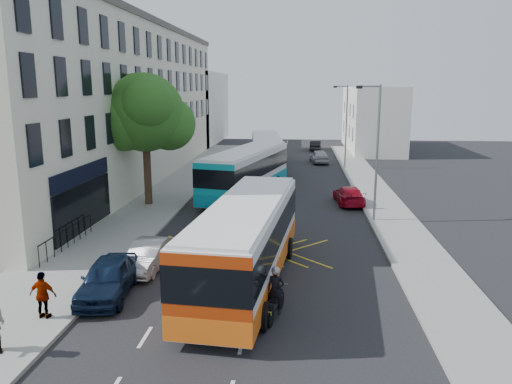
% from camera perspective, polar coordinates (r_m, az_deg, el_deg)
% --- Properties ---
extents(ground, '(120.00, 120.00, 0.00)m').
position_cam_1_polar(ground, '(19.42, -0.56, -12.48)').
color(ground, black).
rests_on(ground, ground).
extents(pavement_left, '(5.00, 70.00, 0.15)m').
position_cam_1_polar(pavement_left, '(35.07, -12.13, -1.42)').
color(pavement_left, gray).
rests_on(pavement_left, ground).
extents(pavement_right, '(3.00, 70.00, 0.15)m').
position_cam_1_polar(pavement_right, '(34.05, 14.59, -1.94)').
color(pavement_right, gray).
rests_on(pavement_right, ground).
extents(terrace_main, '(8.30, 45.00, 13.50)m').
position_cam_1_polar(terrace_main, '(44.94, -15.77, 9.90)').
color(terrace_main, beige).
rests_on(terrace_main, ground).
extents(terrace_far, '(8.00, 20.00, 10.00)m').
position_cam_1_polar(terrace_far, '(74.34, -7.38, 9.53)').
color(terrace_far, silver).
rests_on(terrace_far, ground).
extents(building_right, '(6.00, 18.00, 8.00)m').
position_cam_1_polar(building_right, '(66.37, 13.10, 8.18)').
color(building_right, silver).
rests_on(building_right, ground).
extents(street_tree, '(6.30, 5.70, 8.80)m').
position_cam_1_polar(street_tree, '(34.17, -12.62, 8.76)').
color(street_tree, '#382619').
rests_on(street_tree, pavement_left).
extents(lamp_near, '(1.45, 0.15, 8.00)m').
position_cam_1_polar(lamp_near, '(30.13, 13.52, 5.12)').
color(lamp_near, slate).
rests_on(lamp_near, pavement_right).
extents(lamp_far, '(1.45, 0.15, 8.00)m').
position_cam_1_polar(lamp_far, '(49.92, 10.17, 7.86)').
color(lamp_far, slate).
rests_on(lamp_far, pavement_right).
extents(railings, '(0.08, 5.60, 1.14)m').
position_cam_1_polar(railings, '(26.60, -20.76, -4.79)').
color(railings, black).
rests_on(railings, pavement_left).
extents(bus_near, '(3.93, 12.38, 3.42)m').
position_cam_1_polar(bus_near, '(20.65, -1.12, -5.60)').
color(bus_near, silver).
rests_on(bus_near, ground).
extents(bus_mid, '(5.72, 12.70, 3.48)m').
position_cam_1_polar(bus_mid, '(37.16, -1.11, 2.36)').
color(bus_mid, silver).
rests_on(bus_mid, ground).
extents(bus_far, '(3.98, 12.04, 3.32)m').
position_cam_1_polar(bus_far, '(49.47, 1.19, 4.67)').
color(bus_far, silver).
rests_on(bus_far, ground).
extents(motorbike, '(0.77, 2.13, 1.91)m').
position_cam_1_polar(motorbike, '(17.92, 2.25, -11.53)').
color(motorbike, black).
rests_on(motorbike, ground).
extents(parked_car_blue, '(2.15, 4.52, 1.49)m').
position_cam_1_polar(parked_car_blue, '(20.50, -16.53, -9.38)').
color(parked_car_blue, black).
rests_on(parked_car_blue, ground).
extents(parked_car_silver, '(1.70, 4.02, 1.29)m').
position_cam_1_polar(parked_car_silver, '(22.96, -12.16, -7.08)').
color(parked_car_silver, '#9B9CA2').
rests_on(parked_car_silver, ground).
extents(red_hatchback, '(2.08, 4.44, 1.25)m').
position_cam_1_polar(red_hatchback, '(35.28, 10.58, -0.36)').
color(red_hatchback, '#A1061A').
rests_on(red_hatchback, ground).
extents(distant_car_grey, '(2.45, 4.65, 1.25)m').
position_cam_1_polar(distant_car_grey, '(56.39, 2.13, 4.41)').
color(distant_car_grey, '#464A4F').
rests_on(distant_car_grey, ground).
extents(distant_car_silver, '(2.17, 4.41, 1.44)m').
position_cam_1_polar(distant_car_silver, '(53.84, 7.25, 4.07)').
color(distant_car_silver, '#A3A6AB').
rests_on(distant_car_silver, ground).
extents(distant_car_dark, '(1.60, 3.89, 1.25)m').
position_cam_1_polar(distant_car_dark, '(64.57, 6.82, 5.30)').
color(distant_car_dark, black).
rests_on(distant_car_dark, ground).
extents(pedestrian_far, '(1.01, 0.46, 1.68)m').
position_cam_1_polar(pedestrian_far, '(19.02, -23.16, -10.78)').
color(pedestrian_far, gray).
rests_on(pedestrian_far, pavement_left).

